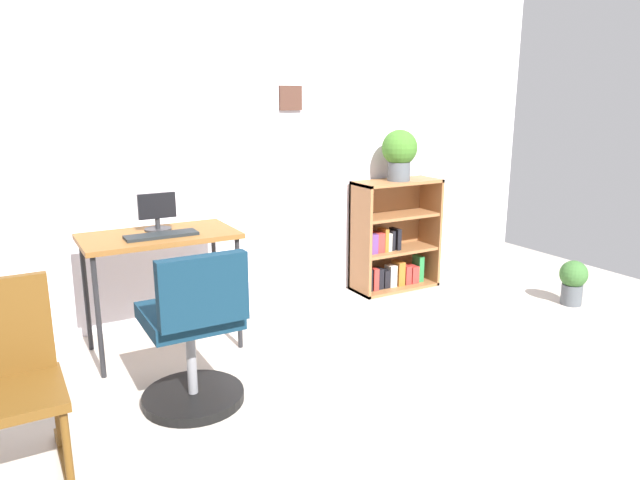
% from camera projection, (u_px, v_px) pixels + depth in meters
% --- Properties ---
extents(ground_plane, '(6.24, 6.24, 0.00)m').
position_uv_depth(ground_plane, '(443.00, 443.00, 2.66)').
color(ground_plane, '#ABA094').
extents(wall_back, '(5.20, 0.12, 2.51)m').
position_uv_depth(wall_back, '(250.00, 137.00, 4.17)').
color(wall_back, silver).
rests_on(wall_back, ground_plane).
extents(desk, '(0.90, 0.51, 0.74)m').
position_uv_depth(desk, '(159.00, 245.00, 3.51)').
color(desk, brown).
rests_on(desk, ground_plane).
extents(monitor, '(0.23, 0.16, 0.23)m').
position_uv_depth(monitor, '(157.00, 213.00, 3.55)').
color(monitor, '#262628').
rests_on(monitor, desk).
extents(keyboard, '(0.42, 0.13, 0.02)m').
position_uv_depth(keyboard, '(161.00, 235.00, 3.41)').
color(keyboard, black).
rests_on(keyboard, desk).
extents(office_chair, '(0.52, 0.55, 0.84)m').
position_uv_depth(office_chair, '(194.00, 340.00, 2.89)').
color(office_chair, black).
rests_on(office_chair, ground_plane).
extents(rocking_chair, '(0.42, 0.64, 0.83)m').
position_uv_depth(rocking_chair, '(5.00, 384.00, 2.32)').
color(rocking_chair, '#583813').
rests_on(rocking_chair, ground_plane).
extents(bookshelf_low, '(0.71, 0.30, 0.89)m').
position_uv_depth(bookshelf_low, '(391.00, 241.00, 4.75)').
color(bookshelf_low, brown).
rests_on(bookshelf_low, ground_plane).
extents(potted_plant_on_shelf, '(0.28, 0.28, 0.40)m').
position_uv_depth(potted_plant_on_shelf, '(399.00, 152.00, 4.54)').
color(potted_plant_on_shelf, '#474C51').
rests_on(potted_plant_on_shelf, bookshelf_low).
extents(potted_plant_floor, '(0.21, 0.21, 0.34)m').
position_uv_depth(potted_plant_floor, '(573.00, 280.00, 4.39)').
color(potted_plant_floor, '#474C51').
rests_on(potted_plant_floor, ground_plane).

